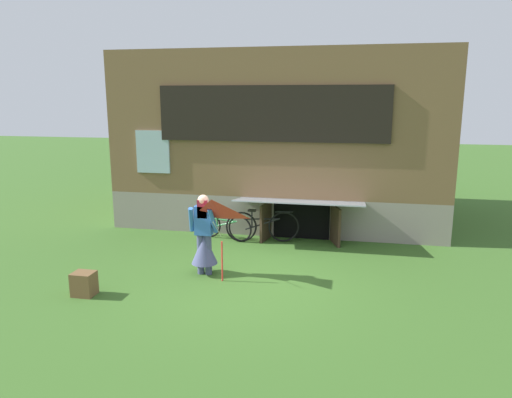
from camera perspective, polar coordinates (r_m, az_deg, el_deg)
The scene contains 7 objects.
ground_plane at distance 9.48m, azimuth -1.33°, elevation -9.55°, with size 60.00×60.00×0.00m, color #386023.
log_house at distance 14.41m, azimuth 3.65°, elevation 7.45°, with size 8.70×6.40×4.67m.
person at distance 9.58m, azimuth -6.22°, elevation -5.03°, with size 0.61×0.52×1.63m.
kite at distance 8.84m, azimuth -5.29°, elevation -2.48°, with size 0.86×0.89×1.55m.
bicycle_black at distance 11.70m, azimuth 0.77°, elevation -3.27°, with size 1.78×0.40×0.82m.
bicycle_green at distance 11.96m, azimuth -3.79°, elevation -3.22°, with size 1.49×0.47×0.70m.
wooden_crate at distance 9.22m, azimuth -19.86°, elevation -9.51°, with size 0.39×0.33×0.43m, color brown.
Camera 1 is at (1.97, -8.59, 3.49)m, focal length 33.47 mm.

